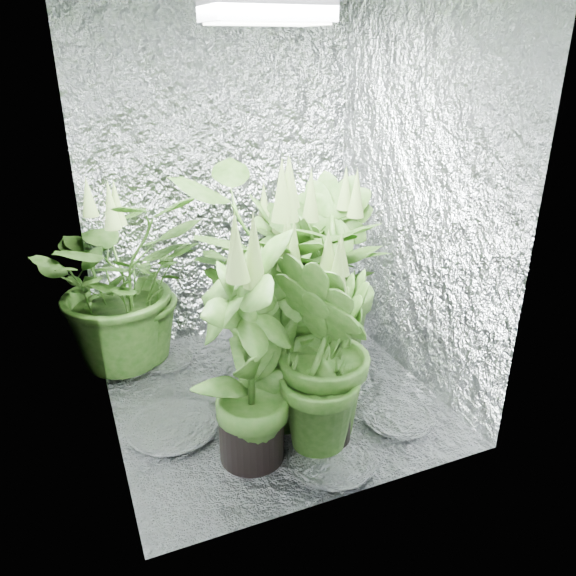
# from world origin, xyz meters

# --- Properties ---
(ground) EXTENTS (1.60, 1.60, 0.00)m
(ground) POSITION_xyz_m (0.00, 0.00, 0.00)
(ground) COLOR silver
(ground) RESTS_ON ground
(walls) EXTENTS (1.62, 1.62, 2.00)m
(walls) POSITION_xyz_m (0.00, 0.00, 1.00)
(walls) COLOR silver
(walls) RESTS_ON ground
(grow_lamp) EXTENTS (0.50, 0.30, 0.22)m
(grow_lamp) POSITION_xyz_m (0.00, 0.00, 1.83)
(grow_lamp) COLOR gray
(grow_lamp) RESTS_ON ceiling
(plant_a) EXTENTS (1.03, 1.03, 1.09)m
(plant_a) POSITION_xyz_m (-0.64, 0.62, 0.52)
(plant_a) COLOR black
(plant_a) RESTS_ON ground
(plant_b) EXTENTS (0.64, 0.64, 0.96)m
(plant_b) POSITION_xyz_m (0.27, 0.64, 0.43)
(plant_b) COLOR black
(plant_b) RESTS_ON ground
(plant_c) EXTENTS (0.65, 0.65, 1.14)m
(plant_c) POSITION_xyz_m (0.41, 0.19, 0.53)
(plant_c) COLOR black
(plant_c) RESTS_ON ground
(plant_d) EXTENTS (0.72, 0.72, 1.04)m
(plant_d) POSITION_xyz_m (-0.01, -0.21, 0.49)
(plant_d) COLOR black
(plant_d) RESTS_ON ground
(plant_e) EXTENTS (1.41, 1.41, 1.24)m
(plant_e) POSITION_xyz_m (0.12, 0.05, 0.59)
(plant_e) COLOR black
(plant_e) RESTS_ON ground
(plant_f) EXTENTS (0.64, 0.64, 1.13)m
(plant_f) POSITION_xyz_m (-0.26, -0.42, 0.52)
(plant_f) COLOR black
(plant_f) RESTS_ON ground
(plant_g) EXTENTS (0.62, 0.62, 1.04)m
(plant_g) POSITION_xyz_m (0.08, -0.47, 0.49)
(plant_g) COLOR black
(plant_g) RESTS_ON ground
(circulation_fan) EXTENTS (0.20, 0.33, 0.39)m
(circulation_fan) POSITION_xyz_m (0.59, 0.36, 0.16)
(circulation_fan) COLOR black
(circulation_fan) RESTS_ON ground
(plant_label) EXTENTS (0.05, 0.03, 0.08)m
(plant_label) POSITION_xyz_m (0.13, -0.50, 0.30)
(plant_label) COLOR white
(plant_label) RESTS_ON plant_g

